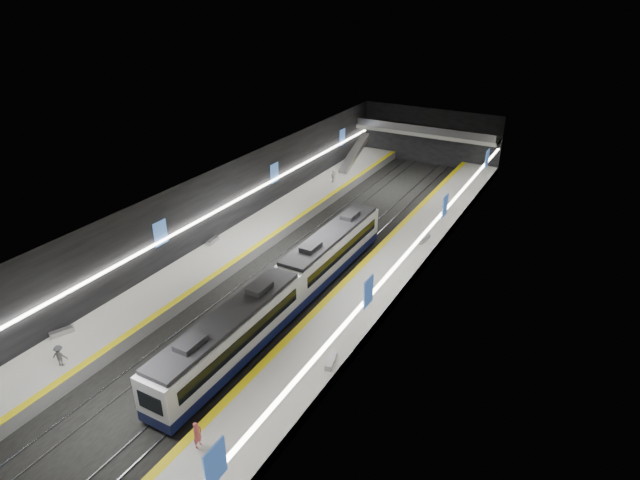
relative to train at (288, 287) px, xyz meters
The scene contains 25 objects.
ground 7.81m from the train, 109.48° to the left, with size 70.00×70.00×0.00m, color black.
ceiling 9.48m from the train, 109.48° to the left, with size 20.00×70.00×0.04m, color beige.
wall_left 14.47m from the train, 150.51° to the left, with size 0.04×70.00×8.00m, color black.
wall_right 10.46m from the train, 43.30° to the left, with size 0.04×70.00×8.00m, color black.
wall_back 42.18m from the train, 93.40° to the left, with size 20.00×0.04×8.00m, color black.
platform_left 12.36m from the train, 144.75° to the left, with size 5.00×70.00×1.00m, color slate.
tile_surface_left 12.30m from the train, 144.75° to the left, with size 5.00×70.00×0.02m, color #9E9E99.
tactile_strip_left 10.59m from the train, 137.82° to the left, with size 0.60×70.00×0.02m, color yellow.
platform_right 8.82m from the train, 54.73° to the left, with size 5.00×70.00×1.00m, color slate.
tile_surface_right 8.74m from the train, 54.73° to the left, with size 5.00×70.00×0.02m, color #9E9E99.
tactile_strip_right 7.69m from the train, 68.39° to the left, with size 0.60×70.00×0.02m, color yellow.
rails 7.80m from the train, 109.48° to the left, with size 6.52×70.00×0.12m.
train is the anchor object (origin of this frame).
ad_posters 8.76m from the train, 107.22° to the left, with size 19.94×53.50×2.20m.
cove_light_left 14.28m from the train, 150.11° to the left, with size 0.25×68.60×0.12m, color white.
cove_light_right 10.29m from the train, 44.08° to the left, with size 0.25×68.60×0.12m, color white.
mezzanine_bridge 40.18m from the train, 93.58° to the left, with size 20.00×3.00×1.50m.
escalator 34.55m from the train, 106.83° to the left, with size 1.20×8.00×0.60m, color #99999E.
bench_left_near 17.01m from the train, 134.90° to the right, with size 0.47×1.68×0.41m, color #99999E.
bench_left_far 13.06m from the train, 156.67° to the left, with size 0.46×1.66×0.41m, color #99999E.
bench_right_near 8.71m from the train, 38.17° to the right, with size 0.47×1.70×0.42m, color #99999E.
bench_right_far 16.72m from the train, 68.86° to the left, with size 0.55×1.98×0.48m, color #99999E.
passenger_right_a 15.63m from the train, 76.44° to the right, with size 0.62×0.41×1.69m, color #B54543.
passenger_left_a 27.76m from the train, 110.25° to the left, with size 0.93×0.39×1.58m, color silver.
passenger_left_b 16.94m from the train, 122.16° to the right, with size 1.03×0.59×1.59m, color #3D3E45.
Camera 1 is at (22.60, -37.86, 24.67)m, focal length 30.00 mm.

